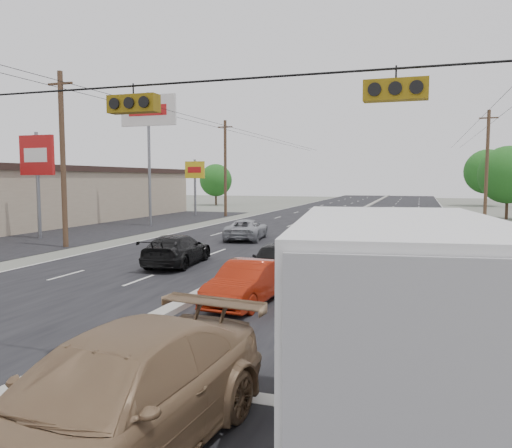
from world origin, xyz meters
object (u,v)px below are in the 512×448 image
object	(u,v)px
pole_sign_billboard	(148,119)
red_sedan	(247,283)
queue_car_c	(368,245)
utility_pole_left_b	(63,159)
tan_sedan	(113,402)
queue_car_a	(275,260)
oncoming_far	(246,230)
pole_sign_far	(195,174)
tree_right_mid	(508,175)
box_truck	(391,334)
tree_left_far	(216,180)
queue_car_b	(326,286)
pole_sign_mid	(37,161)
utility_pole_right_c	(487,166)
tree_right_far	(487,172)
oncoming_near	(177,250)
utility_pole_left_c	(225,168)

from	to	relation	value
pole_sign_billboard	red_sedan	bearing A→B (deg)	-53.56
pole_sign_billboard	queue_car_c	xyz separation A→B (m)	(19.12, -12.64, -8.08)
utility_pole_left_b	tan_sedan	world-z (taller)	utility_pole_left_b
queue_car_a	oncoming_far	bearing A→B (deg)	110.76
pole_sign_far	tree_right_mid	world-z (taller)	tree_right_mid
box_truck	tan_sedan	bearing A→B (deg)	-166.66
box_truck	tree_left_far	bearing A→B (deg)	106.95
tree_right_mid	queue_car_c	size ratio (longest dim) A/B	1.26
box_truck	queue_car_a	size ratio (longest dim) A/B	1.78
box_truck	queue_car_c	bearing A→B (deg)	88.71
tree_left_far	red_sedan	bearing A→B (deg)	-66.24
pole_sign_billboard	utility_pole_left_b	bearing A→B (deg)	-81.25
tree_right_mid	queue_car_a	size ratio (longest dim) A/B	1.79
utility_pole_left_b	box_truck	distance (m)	25.55
pole_sign_far	oncoming_far	distance (m)	22.39
pole_sign_billboard	pole_sign_far	distance (m)	12.89
queue_car_c	pole_sign_billboard	bearing A→B (deg)	147.00
tree_right_mid	queue_car_b	size ratio (longest dim) A/B	1.92
queue_car_b	box_truck	bearing A→B (deg)	-66.55
utility_pole_left_b	oncoming_far	distance (m)	11.87
pole_sign_mid	tan_sedan	xyz separation A→B (m)	(19.96, -21.05, -4.23)
pole_sign_billboard	tan_sedan	size ratio (longest dim) A/B	1.81
utility_pole_right_c	queue_car_a	world-z (taller)	utility_pole_right_c
box_truck	queue_car_a	bearing A→B (deg)	105.36
tree_right_far	queue_car_a	bearing A→B (deg)	-103.78
pole_sign_billboard	tree_left_far	bearing A→B (deg)	103.19
red_sedan	oncoming_near	bearing A→B (deg)	138.27
tree_right_far	utility_pole_right_c	bearing A→B (deg)	-96.65
queue_car_a	tree_left_far	bearing A→B (deg)	111.42
utility_pole_left_b	pole_sign_mid	bearing A→B (deg)	146.31
queue_car_b	queue_car_c	world-z (taller)	queue_car_c
tan_sedan	red_sedan	xyz separation A→B (m)	(-1.14, 8.95, -0.21)
tree_left_far	queue_car_b	distance (m)	59.63
box_truck	queue_car_b	distance (m)	8.59
pole_sign_mid	red_sedan	size ratio (longest dim) A/B	1.70
utility_pole_left_c	pole_sign_billboard	world-z (taller)	pole_sign_billboard
tree_left_far	pole_sign_billboard	bearing A→B (deg)	-76.81
tree_right_mid	oncoming_near	size ratio (longest dim) A/B	1.47
tan_sedan	oncoming_near	bearing A→B (deg)	120.56
oncoming_far	tree_left_far	bearing A→B (deg)	-71.61
utility_pole_right_c	queue_car_a	xyz separation A→B (m)	(-11.10, -29.55, -4.43)
utility_pole_left_c	oncoming_near	bearing A→B (deg)	-72.57
tree_right_mid	tree_right_far	bearing A→B (deg)	87.71
oncoming_near	oncoming_far	xyz separation A→B (m)	(-0.14, 10.04, -0.04)
pole_sign_billboard	tree_left_far	world-z (taller)	pole_sign_billboard
utility_pole_left_b	utility_pole_left_c	xyz separation A→B (m)	(0.00, 25.00, 0.00)
utility_pole_left_b	pole_sign_billboard	xyz separation A→B (m)	(-2.00, 13.00, 3.76)
utility_pole_left_b	tree_left_far	size ratio (longest dim) A/B	1.63
pole_sign_billboard	tree_right_far	distance (m)	52.05
pole_sign_billboard	tree_right_far	bearing A→B (deg)	54.01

